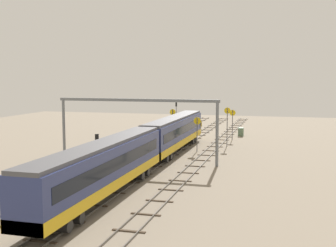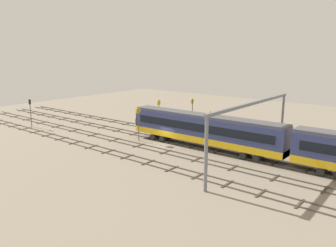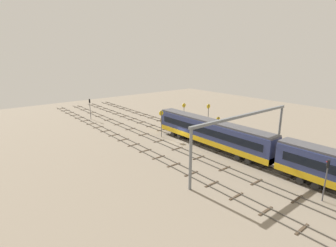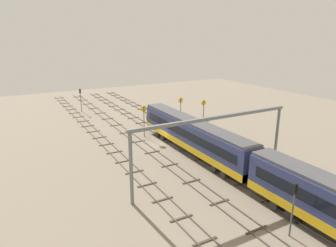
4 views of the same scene
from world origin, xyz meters
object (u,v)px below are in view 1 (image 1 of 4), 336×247
signal_light_trackside_approach (176,110)px  signal_light_trackside_departure (97,151)px  speed_sign_near_foreground (227,121)px  relay_cabinet (241,132)px  speed_sign_mid_trackside (232,120)px  overhead_gantry (137,113)px  speed_sign_distant_end (173,120)px  train (149,146)px  speed_sign_far_trackside (197,129)px

signal_light_trackside_approach → signal_light_trackside_departure: size_ratio=1.03×
speed_sign_near_foreground → relay_cabinet: bearing=-3.9°
speed_sign_mid_trackside → signal_light_trackside_departure: speed_sign_mid_trackside is taller
overhead_gantry → relay_cabinet: size_ratio=12.78×
speed_sign_distant_end → signal_light_trackside_departure: size_ratio=1.08×
train → signal_light_trackside_departure: 8.33m
speed_sign_mid_trackside → signal_light_trackside_approach: bearing=37.7°
speed_sign_near_foreground → overhead_gantry: bearing=148.4°
speed_sign_mid_trackside → speed_sign_distant_end: size_ratio=0.96×
speed_sign_distant_end → speed_sign_near_foreground: bearing=-110.1°
overhead_gantry → signal_light_trackside_approach: bearing=7.3°
train → speed_sign_near_foreground: bearing=-19.6°
speed_sign_near_foreground → signal_light_trackside_approach: size_ratio=1.17×
speed_sign_distant_end → signal_light_trackside_approach: speed_sign_distant_end is taller
overhead_gantry → speed_sign_far_trackside: bearing=-31.4°
train → speed_sign_near_foreground: size_ratio=8.46×
signal_light_trackside_departure → relay_cabinet: 40.20m
overhead_gantry → train: bearing=-141.1°
relay_cabinet → speed_sign_near_foreground: bearing=176.1°
signal_light_trackside_departure → relay_cabinet: signal_light_trackside_departure is taller
overhead_gantry → signal_light_trackside_departure: 11.49m
train → speed_sign_mid_trackside: size_ratio=9.96×
train → speed_sign_mid_trackside: 26.50m
speed_sign_mid_trackside → speed_sign_distant_end: 10.16m
speed_sign_far_trackside → speed_sign_near_foreground: bearing=-31.9°
overhead_gantry → speed_sign_near_foreground: (15.03, -9.23, -2.27)m
train → speed_sign_distant_end: speed_sign_distant_end is taller
overhead_gantry → speed_sign_distant_end: size_ratio=3.90×
train → speed_sign_far_trackside: size_ratio=10.31×
speed_sign_distant_end → relay_cabinet: speed_sign_distant_end is taller
overhead_gantry → signal_light_trackside_approach: size_ratio=4.06×
overhead_gantry → speed_sign_mid_trackside: size_ratio=4.07×
speed_sign_near_foreground → signal_light_trackside_departure: size_ratio=1.21×
speed_sign_near_foreground → signal_light_trackside_approach: bearing=29.2°
train → speed_sign_distant_end: (21.83, 2.92, 0.81)m
overhead_gantry → signal_light_trackside_departure: bearing=178.6°
speed_sign_distant_end → signal_light_trackside_approach: (22.50, 5.03, -0.18)m
speed_sign_far_trackside → signal_light_trackside_approach: (31.60, 10.99, 0.02)m
speed_sign_mid_trackside → speed_sign_distant_end: speed_sign_distant_end is taller
train → speed_sign_mid_trackside: speed_sign_mid_trackside is taller
overhead_gantry → speed_sign_mid_trackside: overhead_gantry is taller
signal_light_trackside_departure → speed_sign_near_foreground: bearing=-20.0°
train → overhead_gantry: bearing=38.9°
speed_sign_distant_end → signal_light_trackside_approach: bearing=12.6°
speed_sign_near_foreground → relay_cabinet: (12.63, -0.86, -3.10)m
train → overhead_gantry: size_ratio=2.45×
speed_sign_mid_trackside → speed_sign_distant_end: bearing=112.3°
speed_sign_distant_end → train: bearing=-172.4°
overhead_gantry → speed_sign_far_trackside: overhead_gantry is taller
speed_sign_near_foreground → relay_cabinet: size_ratio=3.70×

